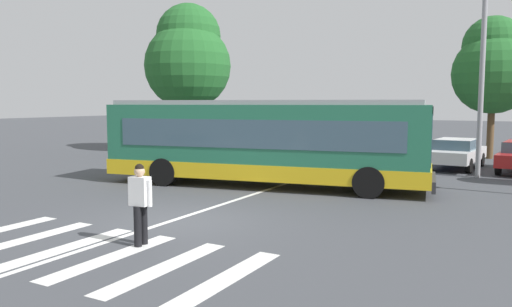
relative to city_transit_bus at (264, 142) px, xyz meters
name	(u,v)px	position (x,y,z in m)	size (l,w,h in m)	color
ground_plane	(181,220)	(0.68, -5.74, -1.59)	(160.00, 160.00, 0.00)	#424449
city_transit_bus	(264,142)	(0.00, 0.00, 0.00)	(11.79, 4.51, 3.06)	black
pedestrian_crossing_street	(140,200)	(1.33, -7.93, -0.62)	(0.58, 0.37, 1.72)	black
parked_car_teal	(245,143)	(-5.50, 8.09, -0.82)	(1.95, 4.54, 1.35)	black
parked_car_champagne	(294,144)	(-2.77, 8.60, -0.82)	(2.21, 4.64, 1.35)	black
parked_car_black	(344,146)	(0.02, 8.59, -0.82)	(2.23, 4.65, 1.35)	black
parked_car_blue	(392,149)	(2.54, 8.18, -0.82)	(2.27, 4.66, 1.35)	black
parked_car_white	(456,152)	(5.35, 8.44, -0.82)	(2.20, 4.64, 1.35)	black
twin_arm_street_lamp	(484,26)	(6.51, 5.92, 4.35)	(4.86, 0.32, 9.70)	#939399
background_tree_left	(188,57)	(-10.01, 9.05, 4.10)	(5.16, 5.16, 8.90)	brown
background_tree_right	(493,66)	(6.34, 13.77, 3.33)	(4.21, 4.21, 7.54)	brown
crosswalk_painted_stripes	(89,252)	(0.75, -8.81, -1.58)	(6.86, 3.35, 0.01)	silver
lane_center_line	(218,206)	(0.50, -3.74, -1.58)	(0.16, 24.00, 0.01)	silver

